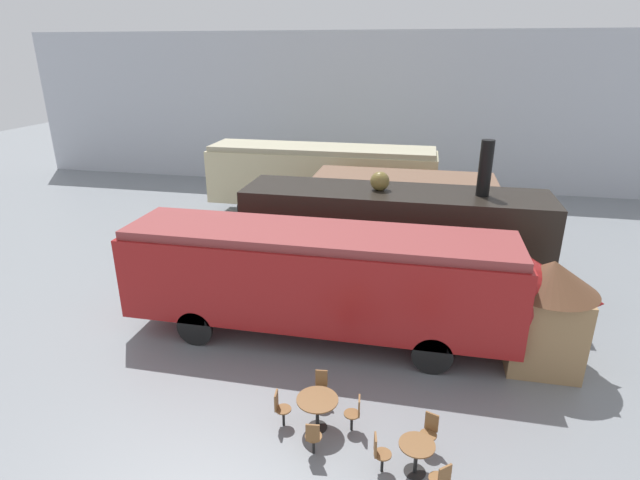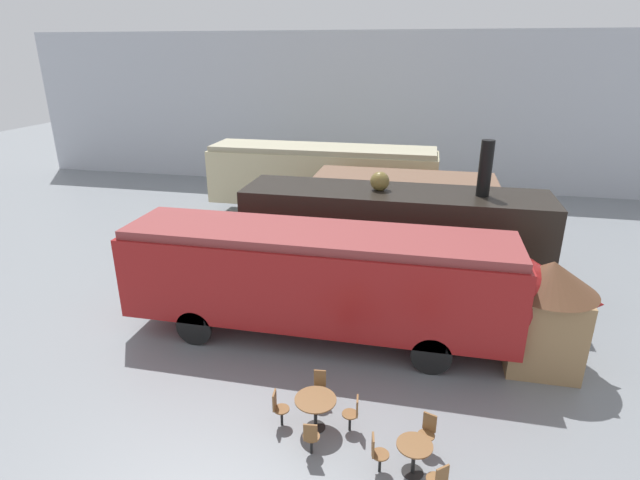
# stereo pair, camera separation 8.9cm
# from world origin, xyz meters

# --- Properties ---
(ground_plane) EXTENTS (80.00, 80.00, 0.00)m
(ground_plane) POSITION_xyz_m (0.00, 0.00, 0.00)
(ground_plane) COLOR gray
(backdrop_wall) EXTENTS (44.00, 0.15, 9.00)m
(backdrop_wall) POSITION_xyz_m (0.00, 15.21, 4.50)
(backdrop_wall) COLOR #B2B7C1
(backdrop_wall) RESTS_ON ground_plane
(passenger_coach_vintage) EXTENTS (10.95, 2.62, 3.62)m
(passenger_coach_vintage) POSITION_xyz_m (-1.33, 8.14, 2.22)
(passenger_coach_vintage) COLOR beige
(passenger_coach_vintage) RESTS_ON ground_plane
(passenger_coach_wooden) EXTENTS (7.24, 2.70, 3.23)m
(passenger_coach_wooden) POSITION_xyz_m (2.79, 4.60, 1.89)
(passenger_coach_wooden) COLOR brown
(passenger_coach_wooden) RESTS_ON ground_plane
(steam_locomotive) EXTENTS (10.11, 2.55, 5.33)m
(steam_locomotive) POSITION_xyz_m (2.65, 0.99, 2.11)
(steam_locomotive) COLOR black
(steam_locomotive) RESTS_ON ground_plane
(streamlined_locomotive) EXTENTS (12.99, 2.57, 3.28)m
(streamlined_locomotive) POSITION_xyz_m (1.58, -2.67, 1.95)
(streamlined_locomotive) COLOR maroon
(streamlined_locomotive) RESTS_ON ground_plane
(cafe_table_near) EXTENTS (0.93, 0.93, 0.77)m
(cafe_table_near) POSITION_xyz_m (1.62, -6.46, 0.62)
(cafe_table_near) COLOR black
(cafe_table_near) RESTS_ON ground_plane
(cafe_table_mid) EXTENTS (0.72, 0.72, 0.71)m
(cafe_table_mid) POSITION_xyz_m (3.79, -7.29, 0.52)
(cafe_table_mid) COLOR black
(cafe_table_mid) RESTS_ON ground_plane
(cafe_chair_0) EXTENTS (0.36, 0.37, 0.87)m
(cafe_chair_0) POSITION_xyz_m (1.53, -5.63, 0.51)
(cafe_chair_0) COLOR black
(cafe_chair_0) RESTS_ON ground_plane
(cafe_chair_1) EXTENTS (0.37, 0.36, 0.87)m
(cafe_chair_1) POSITION_xyz_m (0.79, -6.55, 0.51)
(cafe_chair_1) COLOR black
(cafe_chair_1) RESTS_ON ground_plane
(cafe_chair_2) EXTENTS (0.36, 0.37, 0.87)m
(cafe_chair_2) POSITION_xyz_m (1.71, -7.29, 0.51)
(cafe_chair_2) COLOR black
(cafe_chair_2) RESTS_ON ground_plane
(cafe_chair_3) EXTENTS (0.37, 0.36, 0.87)m
(cafe_chair_3) POSITION_xyz_m (2.45, -6.37, 0.51)
(cafe_chair_3) COLOR black
(cafe_chair_3) RESTS_ON ground_plane
(cafe_chair_4) EXTENTS (0.37, 0.36, 0.87)m
(cafe_chair_4) POSITION_xyz_m (3.07, -7.42, 0.51)
(cafe_chair_4) COLOR black
(cafe_chair_4) RESTS_ON ground_plane
(cafe_chair_5) EXTENTS (0.40, 0.41, 0.87)m
(cafe_chair_5) POSITION_xyz_m (4.26, -7.86, 0.51)
(cafe_chair_5) COLOR black
(cafe_chair_5) RESTS_ON ground_plane
(cafe_chair_6) EXTENTS (0.38, 0.39, 0.87)m
(cafe_chair_6) POSITION_xyz_m (4.05, -6.61, 0.51)
(cafe_chair_6) COLOR black
(cafe_chair_6) RESTS_ON ground_plane
(visitor_person) EXTENTS (0.34, 0.34, 1.52)m
(visitor_person) POSITION_xyz_m (1.57, -1.02, 0.82)
(visitor_person) COLOR #262633
(visitor_person) RESTS_ON ground_plane
(ticket_kiosk) EXTENTS (2.34, 2.34, 3.00)m
(ticket_kiosk) POSITION_xyz_m (6.90, -2.82, 1.67)
(ticket_kiosk) COLOR #99754C
(ticket_kiosk) RESTS_ON ground_plane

